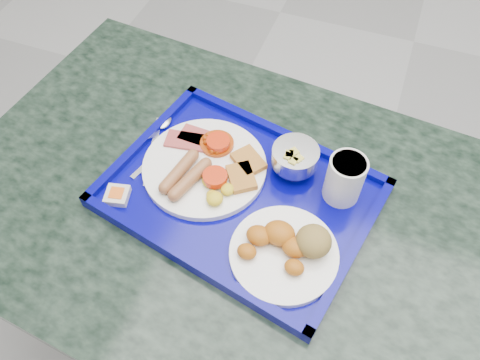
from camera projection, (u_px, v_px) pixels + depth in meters
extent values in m
plane|color=#979799|center=(353.00, 291.00, 1.49)|extent=(6.00, 6.00, 0.00)
cylinder|color=slate|center=(235.00, 321.00, 1.42)|extent=(0.51, 0.51, 0.03)
cylinder|color=slate|center=(234.00, 277.00, 1.16)|extent=(0.10, 0.10, 0.62)
cube|color=black|center=(233.00, 206.00, 0.90)|extent=(1.16, 0.83, 0.04)
cube|color=#04027F|center=(240.00, 195.00, 0.88)|extent=(0.54, 0.44, 0.02)
cube|color=#04027F|center=(284.00, 134.00, 0.95)|extent=(0.47, 0.12, 0.01)
cube|color=#04027F|center=(187.00, 259.00, 0.79)|extent=(0.47, 0.12, 0.01)
cube|color=#04027F|center=(354.00, 250.00, 0.80)|extent=(0.09, 0.35, 0.01)
cube|color=#04027F|center=(144.00, 140.00, 0.94)|extent=(0.09, 0.35, 0.01)
cylinder|color=white|center=(205.00, 167.00, 0.90)|extent=(0.24, 0.24, 0.01)
cube|color=#B34747|center=(200.00, 137.00, 0.93)|extent=(0.08, 0.05, 0.01)
cube|color=#B34747|center=(186.00, 141.00, 0.93)|extent=(0.09, 0.06, 0.01)
cylinder|color=#A33A06|center=(217.00, 144.00, 0.92)|extent=(0.07, 0.07, 0.01)
sphere|color=#A33A06|center=(213.00, 151.00, 0.90)|extent=(0.01, 0.01, 0.01)
sphere|color=#A33A06|center=(219.00, 139.00, 0.92)|extent=(0.01, 0.01, 0.01)
sphere|color=#A33A06|center=(226.00, 146.00, 0.91)|extent=(0.01, 0.01, 0.01)
sphere|color=#A33A06|center=(205.00, 138.00, 0.92)|extent=(0.01, 0.01, 0.01)
sphere|color=#A33A06|center=(206.00, 142.00, 0.91)|extent=(0.01, 0.01, 0.01)
sphere|color=#A33A06|center=(215.00, 143.00, 0.91)|extent=(0.01, 0.01, 0.01)
sphere|color=#A33A06|center=(223.00, 141.00, 0.92)|extent=(0.01, 0.01, 0.01)
sphere|color=#A33A06|center=(212.00, 151.00, 0.90)|extent=(0.01, 0.01, 0.01)
sphere|color=#A33A06|center=(208.00, 135.00, 0.92)|extent=(0.01, 0.01, 0.01)
sphere|color=#A33A06|center=(212.00, 147.00, 0.91)|extent=(0.01, 0.01, 0.01)
sphere|color=#A33A06|center=(216.00, 138.00, 0.92)|extent=(0.01, 0.01, 0.01)
sphere|color=#A33A06|center=(224.00, 139.00, 0.92)|extent=(0.01, 0.01, 0.01)
sphere|color=#A33A06|center=(212.00, 140.00, 0.92)|extent=(0.01, 0.01, 0.01)
sphere|color=#A33A06|center=(217.00, 152.00, 0.90)|extent=(0.01, 0.01, 0.01)
sphere|color=#A33A06|center=(224.00, 147.00, 0.91)|extent=(0.01, 0.01, 0.01)
sphere|color=#A33A06|center=(212.00, 137.00, 0.92)|extent=(0.01, 0.01, 0.01)
sphere|color=#A33A06|center=(221.00, 135.00, 0.92)|extent=(0.01, 0.01, 0.01)
cube|color=#B16F2C|center=(248.00, 161.00, 0.89)|extent=(0.08, 0.07, 0.01)
cube|color=#B16F2C|center=(241.00, 177.00, 0.87)|extent=(0.07, 0.08, 0.01)
cylinder|color=brown|center=(179.00, 171.00, 0.87)|extent=(0.04, 0.09, 0.02)
cylinder|color=brown|center=(190.00, 179.00, 0.86)|extent=(0.05, 0.09, 0.02)
ellipsoid|color=yellow|center=(213.00, 199.00, 0.84)|extent=(0.02, 0.02, 0.01)
ellipsoid|color=yellow|center=(210.00, 180.00, 0.86)|extent=(0.03, 0.03, 0.02)
ellipsoid|color=yellow|center=(227.00, 189.00, 0.85)|extent=(0.03, 0.03, 0.02)
ellipsoid|color=yellow|center=(221.00, 178.00, 0.87)|extent=(0.02, 0.02, 0.01)
ellipsoid|color=yellow|center=(212.00, 195.00, 0.85)|extent=(0.02, 0.02, 0.01)
ellipsoid|color=yellow|center=(221.00, 182.00, 0.86)|extent=(0.02, 0.02, 0.02)
ellipsoid|color=yellow|center=(213.00, 197.00, 0.84)|extent=(0.02, 0.02, 0.01)
ellipsoid|color=yellow|center=(215.00, 198.00, 0.84)|extent=(0.03, 0.03, 0.02)
cylinder|color=red|center=(218.00, 142.00, 0.91)|extent=(0.05, 0.05, 0.01)
cylinder|color=red|center=(215.00, 177.00, 0.86)|extent=(0.05, 0.05, 0.01)
cylinder|color=white|center=(284.00, 254.00, 0.79)|extent=(0.19, 0.19, 0.01)
ellipsoid|color=#BA6315|center=(294.00, 267.00, 0.76)|extent=(0.03, 0.03, 0.02)
ellipsoid|color=#BA6315|center=(295.00, 247.00, 0.78)|extent=(0.04, 0.04, 0.03)
ellipsoid|color=#BA6315|center=(279.00, 233.00, 0.79)|extent=(0.05, 0.05, 0.04)
ellipsoid|color=#BA6315|center=(259.00, 235.00, 0.79)|extent=(0.04, 0.04, 0.03)
ellipsoid|color=#BA6315|center=(247.00, 251.00, 0.77)|extent=(0.03, 0.03, 0.02)
ellipsoid|color=olive|center=(313.00, 241.00, 0.77)|extent=(0.06, 0.06, 0.05)
cylinder|color=#BBBBBD|center=(293.00, 169.00, 0.90)|extent=(0.06, 0.06, 0.01)
cylinder|color=#BBBBBD|center=(294.00, 165.00, 0.89)|extent=(0.02, 0.02, 0.02)
cylinder|color=#BBBBBD|center=(295.00, 156.00, 0.87)|extent=(0.09, 0.09, 0.03)
cube|color=#F4E75D|center=(293.00, 162.00, 0.85)|extent=(0.02, 0.02, 0.01)
cube|color=#F4E75D|center=(294.00, 153.00, 0.86)|extent=(0.02, 0.02, 0.01)
cube|color=#F4E75D|center=(298.00, 160.00, 0.85)|extent=(0.02, 0.02, 0.01)
cube|color=#F4E75D|center=(289.00, 155.00, 0.85)|extent=(0.02, 0.02, 0.01)
cube|color=#F4E75D|center=(288.00, 158.00, 0.85)|extent=(0.02, 0.02, 0.01)
cylinder|color=silver|center=(345.00, 179.00, 0.83)|extent=(0.07, 0.07, 0.09)
cylinder|color=orange|center=(349.00, 164.00, 0.80)|extent=(0.06, 0.06, 0.01)
cube|color=#BBBBBD|center=(156.00, 156.00, 0.92)|extent=(0.05, 0.13, 0.00)
ellipsoid|color=#BBBBBD|center=(164.00, 122.00, 0.97)|extent=(0.04, 0.05, 0.01)
cube|color=#BBBBBD|center=(153.00, 151.00, 0.93)|extent=(0.07, 0.17, 0.00)
cube|color=silver|center=(117.00, 195.00, 0.86)|extent=(0.05, 0.05, 0.01)
cube|color=orange|center=(116.00, 193.00, 0.85)|extent=(0.03, 0.03, 0.00)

